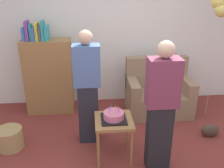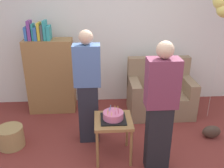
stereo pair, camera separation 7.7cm
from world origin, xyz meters
The scene contains 10 objects.
wall_back centered at (0.00, 2.05, 1.35)m, with size 6.00×0.10×2.70m, color silver.
couch centered at (0.75, 1.46, 0.34)m, with size 1.10×0.70×0.96m.
bookshelf centered at (-1.16, 1.66, 0.69)m, with size 0.80×0.36×1.61m.
side_table centered at (-0.16, 0.28, 0.48)m, with size 0.48×0.48×0.57m.
birthday_cake centered at (-0.16, 0.28, 0.62)m, with size 0.32×0.32×0.17m.
person_blowing_candles centered at (-0.48, 0.69, 0.83)m, with size 0.36×0.22×1.63m.
person_holding_cake centered at (0.36, 0.02, 0.83)m, with size 0.36×0.22×1.63m.
wicker_basket centered at (-1.59, 0.58, 0.15)m, with size 0.36×0.36×0.30m, color #A88451.
handbag centered at (1.35, 0.60, 0.10)m, with size 0.28×0.14×0.20m, color #473328.
balloon_bunch centered at (1.54, 1.21, 1.89)m, with size 0.44×0.41×2.09m.
Camera 1 is at (-0.42, -2.44, 2.20)m, focal length 39.72 mm.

